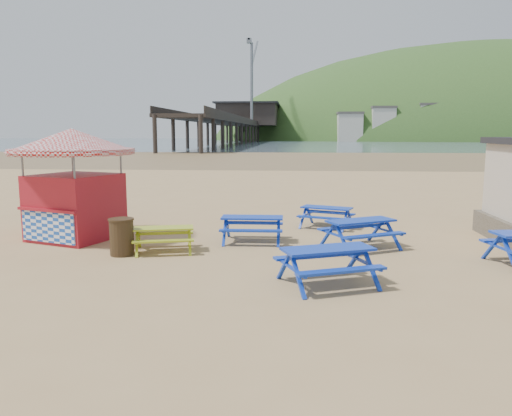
# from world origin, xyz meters

# --- Properties ---
(ground) EXTENTS (400.00, 400.00, 0.00)m
(ground) POSITION_xyz_m (0.00, 0.00, 0.00)
(ground) COLOR tan
(ground) RESTS_ON ground
(wet_sand) EXTENTS (400.00, 400.00, 0.00)m
(wet_sand) POSITION_xyz_m (0.00, 55.00, 0.00)
(wet_sand) COLOR olive
(wet_sand) RESTS_ON ground
(sea) EXTENTS (400.00, 400.00, 0.00)m
(sea) POSITION_xyz_m (0.00, 170.00, 0.01)
(sea) COLOR #495C69
(sea) RESTS_ON ground
(picnic_table_blue_a) EXTENTS (1.88, 1.52, 0.78)m
(picnic_table_blue_a) POSITION_xyz_m (-0.55, 1.23, 0.39)
(picnic_table_blue_a) COLOR #1C2EAB
(picnic_table_blue_a) RESTS_ON ground
(picnic_table_blue_b) EXTENTS (2.11, 1.91, 0.72)m
(picnic_table_blue_b) POSITION_xyz_m (1.84, 3.75, 0.36)
(picnic_table_blue_b) COLOR #1C2EAB
(picnic_table_blue_b) RESTS_ON ground
(picnic_table_blue_c) EXTENTS (2.47, 2.31, 0.82)m
(picnic_table_blue_c) POSITION_xyz_m (2.63, 0.66, 0.41)
(picnic_table_blue_c) COLOR #1C2EAB
(picnic_table_blue_c) RESTS_ON ground
(picnic_table_blue_e) EXTENTS (2.42, 2.21, 0.83)m
(picnic_table_blue_e) POSITION_xyz_m (1.46, -2.97, 0.41)
(picnic_table_blue_e) COLOR #1C2EAB
(picnic_table_blue_e) RESTS_ON ground
(picnic_table_yellow) EXTENTS (1.89, 1.66, 0.69)m
(picnic_table_yellow) POSITION_xyz_m (-2.91, -0.21, 0.34)
(picnic_table_yellow) COLOR #ACAB16
(picnic_table_yellow) RESTS_ON ground
(ice_cream_kiosk) EXTENTS (4.89, 4.89, 3.42)m
(ice_cream_kiosk) POSITION_xyz_m (-6.09, 1.26, 2.16)
(ice_cream_kiosk) COLOR maroon
(ice_cream_kiosk) RESTS_ON ground
(litter_bin) EXTENTS (0.69, 0.69, 1.01)m
(litter_bin) POSITION_xyz_m (-3.93, -0.72, 0.51)
(litter_bin) COLOR #392E15
(litter_bin) RESTS_ON ground
(pier) EXTENTS (24.00, 220.00, 39.29)m
(pier) POSITION_xyz_m (-17.99, 178.23, 5.46)
(pier) COLOR black
(pier) RESTS_ON ground
(headland_town) EXTENTS (264.00, 144.00, 108.00)m
(headland_town) POSITION_xyz_m (90.00, 229.68, -9.91)
(headland_town) COLOR #2D4C1E
(headland_town) RESTS_ON ground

